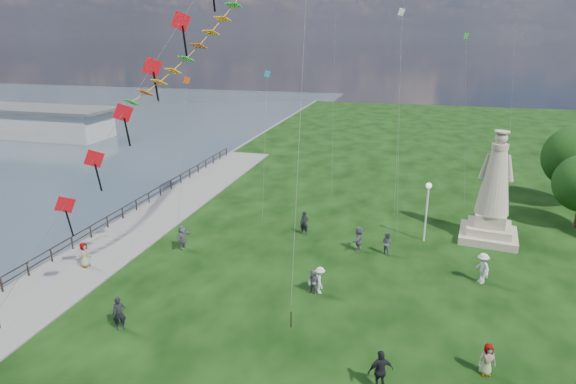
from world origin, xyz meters
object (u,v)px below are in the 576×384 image
(statue, at_px, (493,200))
(person_10, at_px, (85,256))
(lamppost, at_px, (428,199))
(person_8, at_px, (482,268))
(pier_pavilion, at_px, (20,121))
(person_5, at_px, (183,237))
(person_7, at_px, (387,243))
(person_3, at_px, (380,371))
(person_4, at_px, (487,359))
(person_11, at_px, (359,239))
(person_2, at_px, (320,280))
(person_1, at_px, (313,283))
(person_0, at_px, (119,313))
(person_6, at_px, (304,223))

(statue, bearing_deg, person_10, -148.37)
(lamppost, relative_size, person_8, 2.29)
(pier_pavilion, relative_size, person_8, 15.74)
(person_5, bearing_deg, person_7, -70.88)
(person_3, relative_size, person_4, 1.25)
(person_4, relative_size, person_11, 0.86)
(statue, relative_size, person_3, 4.17)
(person_2, bearing_deg, person_1, 113.06)
(pier_pavilion, bearing_deg, person_3, -36.56)
(person_11, bearing_deg, person_1, -11.77)
(person_2, relative_size, person_11, 0.90)
(person_3, height_order, person_7, person_3)
(person_4, bearing_deg, person_2, 134.58)
(person_7, bearing_deg, person_5, 45.58)
(lamppost, relative_size, person_0, 2.45)
(lamppost, relative_size, person_10, 2.68)
(lamppost, xyz_separation_m, person_7, (-2.45, -2.88, -2.35))
(person_2, distance_m, person_8, 9.75)
(pier_pavilion, distance_m, person_3, 71.21)
(person_10, bearing_deg, person_7, -57.46)
(person_0, relative_size, person_6, 0.99)
(statue, bearing_deg, pier_pavilion, 165.95)
(pier_pavilion, xyz_separation_m, person_10, (38.27, -36.04, -1.03))
(person_4, height_order, person_6, person_6)
(person_3, xyz_separation_m, person_11, (-2.55, 13.40, -0.06))
(person_1, distance_m, person_8, 10.16)
(lamppost, xyz_separation_m, person_8, (3.27, -5.49, -2.19))
(person_7, relative_size, person_10, 0.97)
(person_5, bearing_deg, person_0, -164.36)
(lamppost, xyz_separation_m, person_3, (-1.80, -16.31, -2.20))
(person_1, relative_size, person_5, 0.88)
(lamppost, distance_m, person_6, 8.93)
(person_6, distance_m, person_8, 12.64)
(person_5, height_order, person_7, person_5)
(lamppost, bearing_deg, person_1, -122.89)
(statue, relative_size, person_2, 4.95)
(person_7, bearing_deg, person_0, 79.14)
(lamppost, bearing_deg, person_0, -134.00)
(person_3, height_order, person_11, person_3)
(person_2, height_order, person_4, person_2)
(person_1, bearing_deg, person_3, -36.28)
(person_8, bearing_deg, person_7, -139.33)
(person_4, bearing_deg, person_10, 155.27)
(person_1, bearing_deg, person_2, 65.54)
(person_6, bearing_deg, person_11, -16.11)
(person_10, bearing_deg, statue, -54.01)
(person_4, distance_m, person_6, 17.18)
(pier_pavilion, xyz_separation_m, person_8, (62.26, -31.60, -0.89))
(person_2, xyz_separation_m, person_5, (-10.31, 3.43, 0.06))
(person_1, bearing_deg, pier_pavilion, 167.77)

